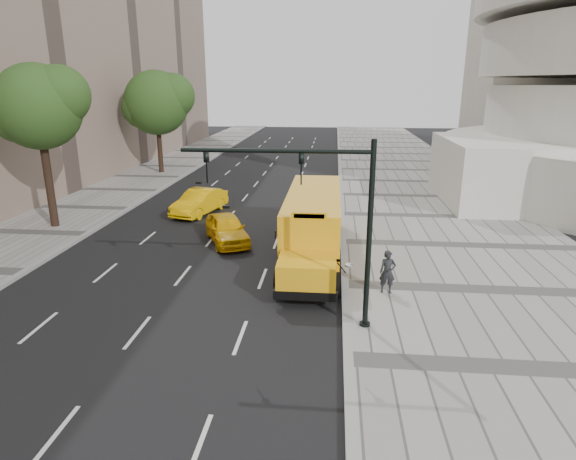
# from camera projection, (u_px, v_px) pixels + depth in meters

# --- Properties ---
(ground) EXTENTS (140.00, 140.00, 0.00)m
(ground) POSITION_uv_depth(u_px,v_px,m) (230.00, 240.00, 25.57)
(ground) COLOR black
(ground) RESTS_ON ground
(sidewalk_museum) EXTENTS (12.00, 140.00, 0.15)m
(sidewalk_museum) POSITION_uv_depth(u_px,v_px,m) (462.00, 246.00, 24.45)
(sidewalk_museum) COLOR gray
(sidewalk_museum) RESTS_ON ground
(sidewalk_far) EXTENTS (6.00, 140.00, 0.15)m
(sidewalk_far) POSITION_uv_depth(u_px,v_px,m) (34.00, 233.00, 26.55)
(sidewalk_far) COLOR gray
(sidewalk_far) RESTS_ON ground
(curb_museum) EXTENTS (0.30, 140.00, 0.15)m
(curb_museum) POSITION_uv_depth(u_px,v_px,m) (343.00, 243.00, 25.00)
(curb_museum) COLOR gray
(curb_museum) RESTS_ON ground
(curb_far) EXTENTS (0.30, 140.00, 0.15)m
(curb_far) POSITION_uv_depth(u_px,v_px,m) (86.00, 235.00, 26.28)
(curb_far) COLOR gray
(curb_far) RESTS_ON ground
(tree_b) EXTENTS (5.14, 4.57, 9.09)m
(tree_b) POSITION_uv_depth(u_px,v_px,m) (39.00, 106.00, 25.75)
(tree_b) COLOR black
(tree_b) RESTS_ON ground
(tree_c) EXTENTS (6.37, 5.66, 9.19)m
(tree_c) POSITION_uv_depth(u_px,v_px,m) (157.00, 102.00, 42.76)
(tree_c) COLOR black
(tree_c) RESTS_ON ground
(school_bus) EXTENTS (2.96, 11.56, 3.19)m
(school_bus) POSITION_uv_depth(u_px,v_px,m) (313.00, 219.00, 23.07)
(school_bus) COLOR #EFA713
(school_bus) RESTS_ON ground
(taxi_near) EXTENTS (3.40, 4.68, 1.48)m
(taxi_near) POSITION_uv_depth(u_px,v_px,m) (227.00, 229.00, 25.10)
(taxi_near) COLOR #ECAE05
(taxi_near) RESTS_ON ground
(taxi_far) EXTENTS (2.85, 5.00, 1.56)m
(taxi_far) POSITION_uv_depth(u_px,v_px,m) (200.00, 202.00, 30.62)
(taxi_far) COLOR #ECAE05
(taxi_far) RESTS_ON ground
(pedestrian) EXTENTS (0.64, 0.43, 1.71)m
(pedestrian) POSITION_uv_depth(u_px,v_px,m) (388.00, 272.00, 18.62)
(pedestrian) COLOR black
(pedestrian) RESTS_ON sidewalk_museum
(traffic_signal) EXTENTS (6.18, 0.36, 6.40)m
(traffic_signal) POSITION_uv_depth(u_px,v_px,m) (326.00, 212.00, 15.28)
(traffic_signal) COLOR black
(traffic_signal) RESTS_ON ground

